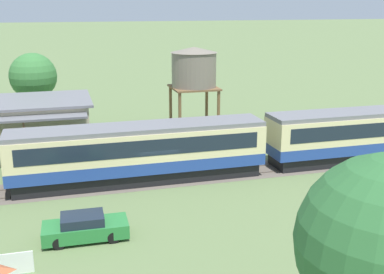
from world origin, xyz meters
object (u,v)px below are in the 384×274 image
passenger_train (143,150)px  parked_car_green (85,227)px  water_tower (194,69)px  yard_tree_1 (33,76)px  station_building (28,126)px

passenger_train → parked_car_green: 8.81m
water_tower → parked_car_green: water_tower is taller
parked_car_green → yard_tree_1: bearing=98.4°
parked_car_green → yard_tree_1: 25.33m
passenger_train → yard_tree_1: yard_tree_1 is taller
passenger_train → station_building: bearing=131.0°
station_building → water_tower: water_tower is taller
water_tower → parked_car_green: bearing=-120.4°
station_building → passenger_train: bearing=-49.0°
parked_car_green → passenger_train: bearing=61.2°
passenger_train → water_tower: 13.97m
station_building → water_tower: bearing=10.6°
water_tower → parked_car_green: (-11.19, -19.09, -5.30)m
parked_car_green → yard_tree_1: (-3.06, 24.77, 4.34)m
water_tower → yard_tree_1: bearing=158.3°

